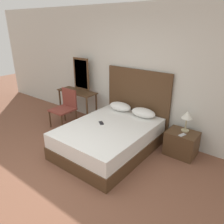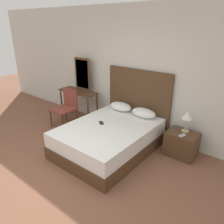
{
  "view_description": "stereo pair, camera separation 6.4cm",
  "coord_description": "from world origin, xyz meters",
  "views": [
    {
      "loc": [
        2.36,
        -1.42,
        2.32
      ],
      "look_at": [
        0.04,
        1.57,
        0.78
      ],
      "focal_mm": 35.0,
      "sensor_mm": 36.0,
      "label": 1
    },
    {
      "loc": [
        2.41,
        -1.38,
        2.32
      ],
      "look_at": [
        0.04,
        1.57,
        0.78
      ],
      "focal_mm": 35.0,
      "sensor_mm": 36.0,
      "label": 2
    }
  ],
  "objects": [
    {
      "name": "pillow_right",
      "position": [
        0.33,
        2.24,
        0.62
      ],
      "size": [
        0.52,
        0.3,
        0.18
      ],
      "color": "white",
      "rests_on": "bed"
    },
    {
      "name": "pillow_left",
      "position": [
        -0.25,
        2.24,
        0.62
      ],
      "size": [
        0.52,
        0.3,
        0.18
      ],
      "color": "white",
      "rests_on": "bed"
    },
    {
      "name": "table_lamp",
      "position": [
        1.21,
        2.28,
        0.76
      ],
      "size": [
        0.2,
        0.2,
        0.39
      ],
      "color": "tan",
      "rests_on": "nightstand"
    },
    {
      "name": "nightstand",
      "position": [
        1.2,
        2.2,
        0.23
      ],
      "size": [
        0.55,
        0.44,
        0.46
      ],
      "color": "#4C331E",
      "rests_on": "ground_plane"
    },
    {
      "name": "vanity_desk",
      "position": [
        -1.51,
        2.15,
        0.62
      ],
      "size": [
        1.05,
        0.41,
        0.76
      ],
      "color": "#4C331E",
      "rests_on": "ground_plane"
    },
    {
      "name": "bed",
      "position": [
        0.04,
        1.47,
        0.26
      ],
      "size": [
        1.45,
        1.94,
        0.53
      ],
      "color": "#4C331E",
      "rests_on": "ground_plane"
    },
    {
      "name": "wall_back",
      "position": [
        0.0,
        2.54,
        1.35
      ],
      "size": [
        10.0,
        0.06,
        2.7
      ],
      "color": "silver",
      "rests_on": "ground_plane"
    },
    {
      "name": "chair",
      "position": [
        -1.5,
        1.74,
        0.5
      ],
      "size": [
        0.49,
        0.51,
        0.88
      ],
      "color": "brown",
      "rests_on": "ground_plane"
    },
    {
      "name": "vanity_mirror",
      "position": [
        -1.51,
        2.33,
        1.15
      ],
      "size": [
        0.49,
        0.03,
        0.79
      ],
      "color": "#4C331E",
      "rests_on": "vanity_desk"
    },
    {
      "name": "phone_on_nightstand",
      "position": [
        1.23,
        2.09,
        0.47
      ],
      "size": [
        0.11,
        0.16,
        0.01
      ],
      "color": "#B7B7BC",
      "rests_on": "nightstand"
    },
    {
      "name": "phone_on_bed",
      "position": [
        -0.15,
        1.48,
        0.53
      ],
      "size": [
        0.16,
        0.14,
        0.01
      ],
      "color": "black",
      "rests_on": "bed"
    },
    {
      "name": "headboard",
      "position": [
        0.04,
        2.47,
        0.72
      ],
      "size": [
        1.52,
        0.05,
        1.44
      ],
      "color": "#4C331E",
      "rests_on": "ground_plane"
    },
    {
      "name": "ground_plane",
      "position": [
        0.0,
        0.0,
        0.0
      ],
      "size": [
        16.0,
        16.0,
        0.0
      ],
      "primitive_type": "plane",
      "color": "brown"
    }
  ]
}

